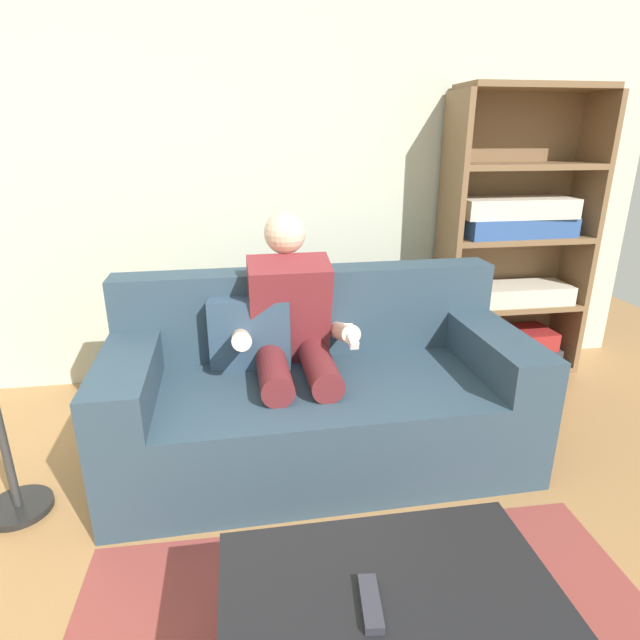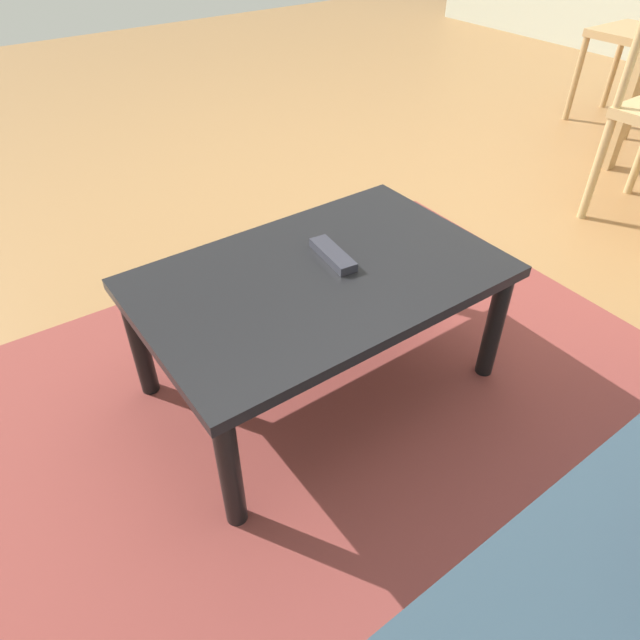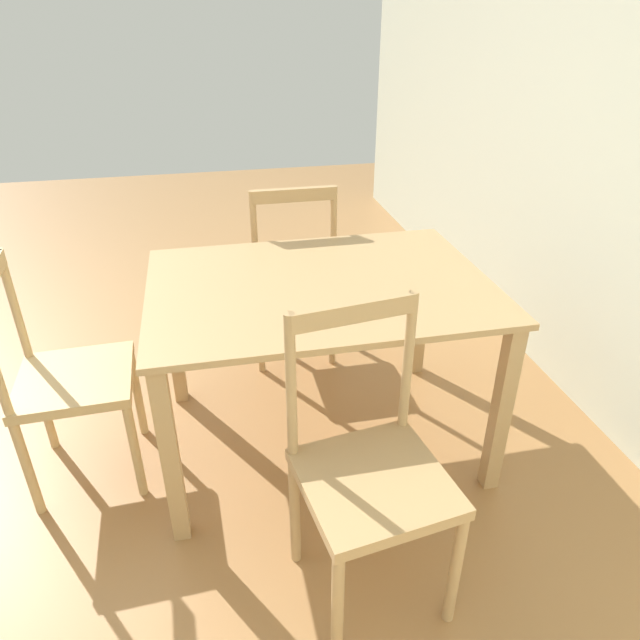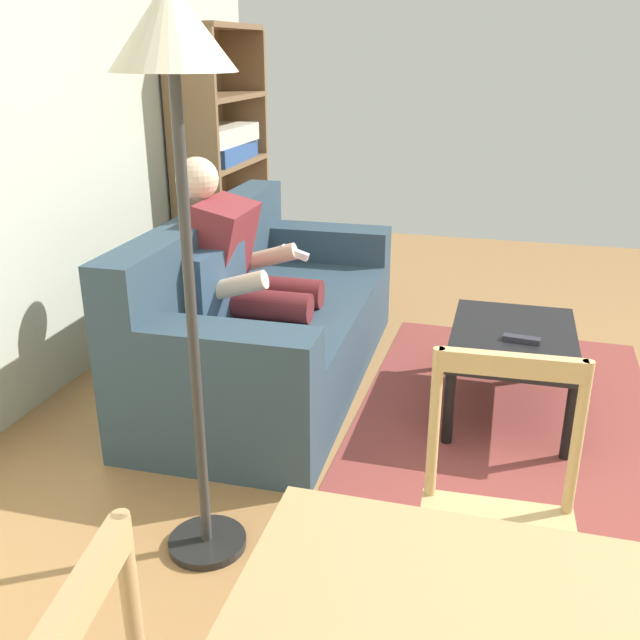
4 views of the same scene
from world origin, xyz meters
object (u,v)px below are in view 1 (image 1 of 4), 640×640
Objects in this scene: bookshelf at (511,261)px; couch at (317,393)px; person_lounging at (293,337)px; tv_remote at (371,603)px; coffee_table at (390,606)px.

couch is at bearing -150.57° from bookshelf.
person_lounging is 1.38m from tv_remote.
couch is at bearing -20.71° from person_lounging.
person_lounging is at bearing -81.32° from tv_remote.
bookshelf is at bearing -118.52° from tv_remote.
person_lounging is 0.65× the size of bookshelf.
person_lounging is at bearing 95.05° from coffee_table.
coffee_table is at bearing -89.78° from couch.
bookshelf is (1.43, 2.09, 0.42)m from coffee_table.
bookshelf is (1.43, 0.81, 0.43)m from couch.
couch is at bearing -86.12° from tv_remote.
person_lounging reaches higher than couch.
coffee_table is at bearing -145.46° from tv_remote.
couch is 1.70m from bookshelf.
tv_remote is 2.62m from bookshelf.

